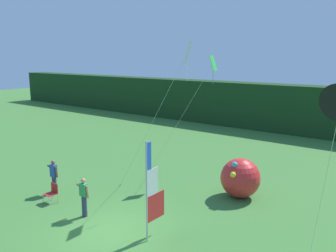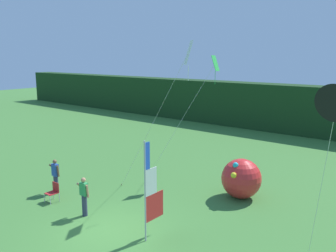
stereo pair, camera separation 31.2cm
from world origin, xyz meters
name	(u,v)px [view 1 (the left image)]	position (x,y,z in m)	size (l,w,h in m)	color
ground_plane	(109,231)	(0.00, 0.00, 0.00)	(120.00, 120.00, 0.00)	#3D7533
distant_treeline	(300,110)	(0.00, 22.44, 2.10)	(80.00, 2.40, 4.20)	#193819
banner_flag	(152,192)	(1.69, 0.60, 1.82)	(0.06, 1.03, 3.79)	#B7B7BC
person_near_banner	(54,176)	(-4.95, 1.00, 0.91)	(0.55, 0.48, 1.71)	#2D334C
person_mid_field	(84,196)	(-1.75, 0.24, 0.91)	(0.55, 0.48, 1.70)	#2D334C
inflatable_balloon	(240,178)	(2.47, 6.21, 0.96)	(1.91, 1.95, 1.91)	red
folding_chair	(52,192)	(-4.12, 0.29, 0.51)	(0.51, 0.51, 0.89)	#BCBCC1
kite_green_diamond_0	(210,69)	(-0.46, 8.06, 5.97)	(3.06, 2.64, 6.72)	brown
kite_white_diamond_1	(185,58)	(0.28, 4.63, 6.60)	(3.98, 1.33, 7.38)	brown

